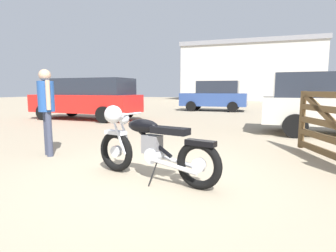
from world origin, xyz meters
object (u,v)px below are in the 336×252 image
at_px(vintage_motorcycle, 149,146).
at_px(dark_sedan_left, 87,98).
at_px(white_estate_far, 215,96).
at_px(bystander, 46,103).

xyz_separation_m(vintage_motorcycle, dark_sedan_left, (-5.80, 6.39, 0.45)).
distance_m(dark_sedan_left, white_estate_far, 7.94).
bearing_deg(white_estate_far, dark_sedan_left, 55.52).
distance_m(bystander, dark_sedan_left, 6.68).
distance_m(vintage_motorcycle, bystander, 2.57).
relative_size(vintage_motorcycle, white_estate_far, 0.52).
height_order(bystander, white_estate_far, white_estate_far).
bearing_deg(bystander, dark_sedan_left, 64.53).
height_order(vintage_motorcycle, white_estate_far, white_estate_far).
bearing_deg(dark_sedan_left, vintage_motorcycle, 132.65).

